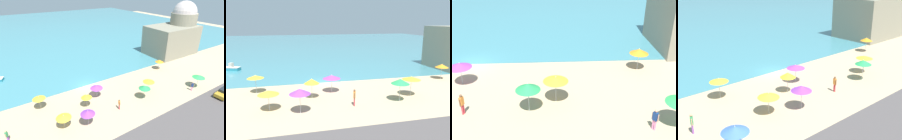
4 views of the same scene
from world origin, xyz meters
TOP-DOWN VIEW (x-y plane):
  - ground_plane at (0.00, 0.00)m, footprint 160.00×160.00m
  - sea at (0.00, 55.00)m, footprint 150.00×110.00m
  - beach_umbrella_0 at (-9.00, -2.65)m, footprint 1.97×1.97m
  - beach_umbrella_1 at (17.60, -11.93)m, footprint 2.26×2.26m
  - beach_umbrella_2 at (8.78, -7.96)m, footprint 2.11×2.11m
  - beach_umbrella_3 at (0.03, -4.46)m, footprint 2.19×2.19m
  - beach_umbrella_4 at (-4.20, -9.95)m, footprint 2.03×2.03m
  - beach_umbrella_6 at (-7.14, -8.65)m, footprint 2.06×2.06m
  - beach_umbrella_7 at (17.44, -2.29)m, footprint 1.91×1.91m
  - beach_umbrella_8 at (-2.62, -6.12)m, footprint 1.71×1.71m
  - beach_umbrella_9 at (6.59, -9.32)m, footprint 1.97×1.97m
  - bather_0 at (15.80, -12.12)m, footprint 0.39×0.49m
  - bather_1 at (-13.90, -7.19)m, footprint 0.34×0.54m
  - bather_2 at (1.39, -9.37)m, footprint 0.32×0.54m
  - harbor_fortress at (30.03, 3.94)m, footprint 14.48×9.04m

SIDE VIEW (x-z plane):
  - ground_plane at x=0.00m, z-range 0.00..0.00m
  - sea at x=0.00m, z-range 0.00..0.05m
  - bather_0 at x=15.80m, z-range 0.11..1.86m
  - bather_2 at x=1.39m, z-range 0.11..1.90m
  - bather_1 at x=-13.90m, z-range 0.11..1.90m
  - beach_umbrella_6 at x=-7.14m, z-range 0.81..2.97m
  - beach_umbrella_3 at x=0.03m, z-range 0.84..3.08m
  - beach_umbrella_8 at x=-2.62m, z-range 0.84..3.22m
  - beach_umbrella_0 at x=-9.00m, z-range 0.90..3.21m
  - beach_umbrella_7 at x=17.44m, z-range 0.87..3.26m
  - beach_umbrella_2 at x=8.78m, z-range 0.95..3.36m
  - beach_umbrella_4 at x=-4.20m, z-range 0.93..3.44m
  - beach_umbrella_9 at x=6.59m, z-range 0.97..3.59m
  - beach_umbrella_1 at x=17.60m, z-range 1.02..3.65m
  - harbor_fortress at x=30.03m, z-range -1.63..12.38m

